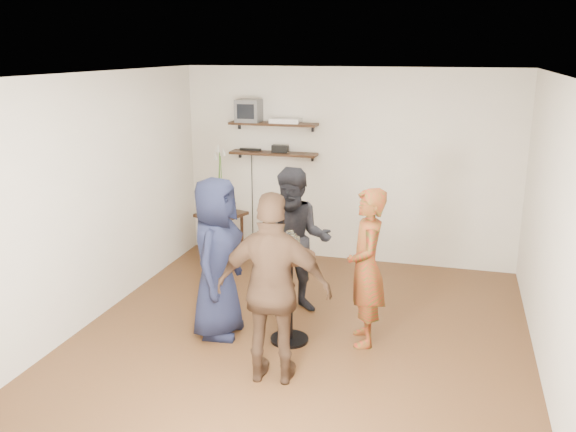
# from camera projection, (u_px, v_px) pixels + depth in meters

# --- Properties ---
(room) EXTENTS (4.58, 5.08, 2.68)m
(room) POSITION_uv_depth(u_px,v_px,m) (301.00, 214.00, 5.82)
(room) COLOR #4B2D18
(room) RESTS_ON ground
(shelf_upper) EXTENTS (1.20, 0.25, 0.04)m
(shelf_upper) POSITION_uv_depth(u_px,v_px,m) (273.00, 124.00, 8.14)
(shelf_upper) COLOR black
(shelf_upper) RESTS_ON room
(shelf_lower) EXTENTS (1.20, 0.25, 0.04)m
(shelf_lower) POSITION_uv_depth(u_px,v_px,m) (273.00, 153.00, 8.25)
(shelf_lower) COLOR black
(shelf_lower) RESTS_ON room
(crt_monitor) EXTENTS (0.32, 0.30, 0.30)m
(crt_monitor) POSITION_uv_depth(u_px,v_px,m) (249.00, 111.00, 8.18)
(crt_monitor) COLOR #59595B
(crt_monitor) RESTS_ON shelf_upper
(dvd_deck) EXTENTS (0.40, 0.24, 0.06)m
(dvd_deck) POSITION_uv_depth(u_px,v_px,m) (286.00, 121.00, 8.08)
(dvd_deck) COLOR silver
(dvd_deck) RESTS_ON shelf_upper
(radio) EXTENTS (0.22, 0.10, 0.10)m
(radio) POSITION_uv_depth(u_px,v_px,m) (280.00, 149.00, 8.21)
(radio) COLOR black
(radio) RESTS_ON shelf_lower
(power_strip) EXTENTS (0.30, 0.05, 0.03)m
(power_strip) POSITION_uv_depth(u_px,v_px,m) (250.00, 149.00, 8.38)
(power_strip) COLOR black
(power_strip) RESTS_ON shelf_lower
(side_table) EXTENTS (0.69, 0.69, 0.65)m
(side_table) POSITION_uv_depth(u_px,v_px,m) (221.00, 220.00, 8.37)
(side_table) COLOR black
(side_table) RESTS_ON room
(vase_lilies) EXTENTS (0.19, 0.20, 0.97)m
(vase_lilies) POSITION_uv_depth(u_px,v_px,m) (220.00, 191.00, 8.26)
(vase_lilies) COLOR white
(vase_lilies) RESTS_ON side_table
(drinks_table) EXTENTS (0.50, 0.50, 0.91)m
(drinks_table) POSITION_uv_depth(u_px,v_px,m) (290.00, 286.00, 5.95)
(drinks_table) COLOR black
(drinks_table) RESTS_ON room
(wine_glass_fl) EXTENTS (0.07, 0.07, 0.22)m
(wine_glass_fl) POSITION_uv_depth(u_px,v_px,m) (281.00, 240.00, 5.80)
(wine_glass_fl) COLOR silver
(wine_glass_fl) RESTS_ON drinks_table
(wine_glass_fr) EXTENTS (0.06, 0.06, 0.19)m
(wine_glass_fr) POSITION_uv_depth(u_px,v_px,m) (297.00, 243.00, 5.78)
(wine_glass_fr) COLOR silver
(wine_glass_fr) RESTS_ON drinks_table
(wine_glass_bl) EXTENTS (0.07, 0.07, 0.21)m
(wine_glass_bl) POSITION_uv_depth(u_px,v_px,m) (290.00, 238.00, 5.88)
(wine_glass_bl) COLOR silver
(wine_glass_bl) RESTS_ON drinks_table
(wine_glass_br) EXTENTS (0.07, 0.07, 0.20)m
(wine_glass_br) POSITION_uv_depth(u_px,v_px,m) (293.00, 241.00, 5.84)
(wine_glass_br) COLOR silver
(wine_glass_br) RESTS_ON drinks_table
(person_plaid) EXTENTS (0.50, 0.65, 1.57)m
(person_plaid) POSITION_uv_depth(u_px,v_px,m) (366.00, 268.00, 5.88)
(person_plaid) COLOR red
(person_plaid) RESTS_ON room
(person_dark) EXTENTS (0.88, 0.74, 1.62)m
(person_dark) POSITION_uv_depth(u_px,v_px,m) (296.00, 241.00, 6.61)
(person_dark) COLOR black
(person_dark) RESTS_ON room
(person_navy) EXTENTS (0.55, 0.82, 1.64)m
(person_navy) POSITION_uv_depth(u_px,v_px,m) (217.00, 258.00, 6.05)
(person_navy) COLOR black
(person_navy) RESTS_ON room
(person_brown) EXTENTS (1.03, 0.50, 1.70)m
(person_brown) POSITION_uv_depth(u_px,v_px,m) (274.00, 289.00, 5.18)
(person_brown) COLOR #402A1B
(person_brown) RESTS_ON room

